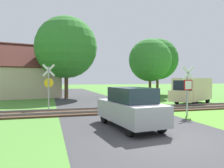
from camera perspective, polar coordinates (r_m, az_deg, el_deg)
ground_plane at (r=8.08m, az=12.74°, el=-14.16°), size 160.00×160.00×0.00m
road_asphalt at (r=9.83m, az=7.02°, el=-11.33°), size 6.55×80.00×0.01m
rail_track at (r=14.51m, az=-0.82°, el=-6.99°), size 60.00×2.60×0.22m
stop_sign_near at (r=13.67m, az=19.15°, el=-0.73°), size 0.87×0.20×2.96m
crossing_sign_far at (r=15.86m, az=-16.23°, el=0.20°), size 0.87×0.20×3.21m
house at (r=27.64m, az=-22.68°, el=0.82°), size 9.63×8.06×6.31m
tree_right at (r=26.15m, az=9.91°, el=6.14°), size 5.01×5.01×6.88m
tree_center at (r=25.02m, az=-11.90°, el=9.32°), size 6.84×6.84×9.08m
tree_far at (r=31.71m, az=11.80°, el=6.32°), size 5.77×5.77×7.84m
mail_truck at (r=20.21m, az=20.16°, el=-1.37°), size 5.14×4.14×2.24m
parked_car at (r=9.69m, az=4.77°, el=-6.15°), size 2.08×4.16×1.78m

